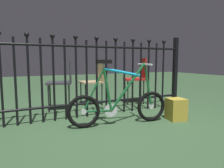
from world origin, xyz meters
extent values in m
plane|color=#365635|center=(0.00, 0.00, 0.00)|extent=(20.00, 20.00, 0.00)
cylinder|color=black|center=(-1.30, 0.65, 0.59)|extent=(0.03, 0.03, 1.18)
cylinder|color=black|center=(-1.13, 0.65, 0.59)|extent=(0.03, 0.03, 1.18)
cylinder|color=black|center=(-0.97, 0.65, 0.59)|extent=(0.03, 0.03, 1.18)
sphere|color=black|center=(-0.97, 0.65, 1.21)|extent=(0.07, 0.07, 0.07)
cylinder|color=black|center=(-0.80, 0.65, 0.59)|extent=(0.03, 0.03, 1.18)
cylinder|color=black|center=(-0.64, 0.65, 0.59)|extent=(0.03, 0.03, 1.18)
sphere|color=black|center=(-0.64, 0.65, 1.21)|extent=(0.07, 0.07, 0.07)
cylinder|color=black|center=(-0.47, 0.65, 0.59)|extent=(0.03, 0.03, 1.18)
cylinder|color=black|center=(-0.31, 0.65, 0.59)|extent=(0.03, 0.03, 1.18)
sphere|color=black|center=(-0.31, 0.65, 1.21)|extent=(0.07, 0.07, 0.07)
cylinder|color=black|center=(-0.14, 0.65, 0.59)|extent=(0.03, 0.03, 1.18)
cylinder|color=black|center=(0.02, 0.65, 0.59)|extent=(0.03, 0.03, 1.18)
sphere|color=black|center=(0.02, 0.65, 1.21)|extent=(0.07, 0.07, 0.07)
cylinder|color=black|center=(0.18, 0.65, 0.59)|extent=(0.03, 0.03, 1.18)
cylinder|color=black|center=(0.35, 0.65, 0.59)|extent=(0.03, 0.03, 1.18)
sphere|color=black|center=(0.35, 0.65, 1.21)|extent=(0.07, 0.07, 0.07)
cylinder|color=black|center=(0.51, 0.65, 0.59)|extent=(0.03, 0.03, 1.18)
cylinder|color=black|center=(0.68, 0.65, 0.59)|extent=(0.03, 0.03, 1.18)
sphere|color=black|center=(0.68, 0.65, 1.21)|extent=(0.07, 0.07, 0.07)
cylinder|color=black|center=(0.84, 0.65, 0.59)|extent=(0.03, 0.03, 1.18)
cylinder|color=black|center=(1.01, 0.65, 0.59)|extent=(0.03, 0.03, 1.18)
sphere|color=black|center=(1.01, 0.65, 1.21)|extent=(0.07, 0.07, 0.07)
cylinder|color=black|center=(1.17, 0.65, 0.59)|extent=(0.03, 0.03, 1.18)
cylinder|color=black|center=(1.34, 0.65, 0.59)|extent=(0.03, 0.03, 1.18)
sphere|color=black|center=(1.34, 0.65, 1.21)|extent=(0.07, 0.07, 0.07)
cylinder|color=black|center=(0.00, 0.65, 0.21)|extent=(3.26, 0.04, 0.04)
cylinder|color=black|center=(0.00, 0.65, 1.08)|extent=(3.26, 0.04, 0.04)
cube|color=black|center=(1.63, 0.65, 0.65)|extent=(0.07, 0.07, 1.30)
torus|color=black|center=(-0.36, 0.16, 0.22)|extent=(0.44, 0.11, 0.43)
cylinder|color=silver|center=(-0.36, 0.16, 0.22)|extent=(0.07, 0.04, 0.07)
torus|color=black|center=(0.60, 0.02, 0.22)|extent=(0.44, 0.11, 0.43)
cylinder|color=silver|center=(0.60, 0.02, 0.22)|extent=(0.07, 0.04, 0.07)
cylinder|color=#19592D|center=(0.24, 0.07, 0.52)|extent=(0.52, 0.11, 0.65)
cylinder|color=#19A5D8|center=(0.16, 0.09, 0.72)|extent=(0.51, 0.11, 0.14)
cylinder|color=#19592D|center=(-0.05, 0.12, 0.49)|extent=(0.14, 0.05, 0.57)
cylinder|color=#19592D|center=(-0.18, 0.14, 0.21)|extent=(0.37, 0.08, 0.04)
cylinder|color=#19592D|center=(-0.23, 0.14, 0.49)|extent=(0.30, 0.07, 0.56)
cylinder|color=#19592D|center=(0.54, 0.03, 0.53)|extent=(0.15, 0.05, 0.63)
cylinder|color=silver|center=(0.49, 0.04, 0.83)|extent=(0.03, 0.03, 0.02)
cylinder|color=silver|center=(0.49, 0.04, 0.82)|extent=(0.08, 0.40, 0.03)
cylinder|color=silver|center=(-0.09, 0.12, 0.80)|extent=(0.03, 0.03, 0.07)
cube|color=black|center=(-0.09, 0.12, 0.86)|extent=(0.21, 0.12, 0.05)
cylinder|color=silver|center=(0.00, 0.11, 0.21)|extent=(0.18, 0.04, 0.18)
cylinder|color=black|center=(-0.64, 1.19, 0.23)|extent=(0.02, 0.02, 0.47)
cylinder|color=black|center=(-0.56, 1.52, 0.23)|extent=(0.02, 0.02, 0.47)
cylinder|color=black|center=(-0.31, 1.11, 0.23)|extent=(0.02, 0.02, 0.47)
cylinder|color=black|center=(-0.23, 1.44, 0.23)|extent=(0.02, 0.02, 0.47)
cube|color=#2D2D33|center=(-0.43, 1.31, 0.48)|extent=(0.51, 0.51, 0.03)
cube|color=#2D2D33|center=(-0.24, 1.27, 0.69)|extent=(0.12, 0.40, 0.36)
cylinder|color=black|center=(0.88, 1.14, 0.24)|extent=(0.02, 0.02, 0.48)
cylinder|color=black|center=(0.99, 1.45, 0.24)|extent=(0.02, 0.02, 0.48)
cylinder|color=black|center=(1.18, 1.04, 0.24)|extent=(0.02, 0.02, 0.48)
cylinder|color=black|center=(1.29, 1.34, 0.24)|extent=(0.02, 0.02, 0.48)
cube|color=#A51E19|center=(1.08, 1.24, 0.49)|extent=(0.51, 0.51, 0.03)
cube|color=#A51E19|center=(1.26, 1.18, 0.72)|extent=(0.16, 0.37, 0.40)
cylinder|color=black|center=(0.05, 1.31, 0.22)|extent=(0.02, 0.02, 0.44)
cylinder|color=black|center=(0.07, 1.63, 0.22)|extent=(0.02, 0.02, 0.44)
cylinder|color=black|center=(0.38, 1.29, 0.22)|extent=(0.02, 0.02, 0.44)
cylinder|color=black|center=(0.40, 1.62, 0.22)|extent=(0.02, 0.02, 0.44)
cube|color=tan|center=(0.23, 1.46, 0.45)|extent=(0.43, 0.43, 0.03)
cube|color=tan|center=(0.42, 1.45, 0.64)|extent=(0.05, 0.39, 0.34)
cube|color=#B29933|center=(0.97, -0.09, 0.16)|extent=(0.29, 0.29, 0.32)
camera|label=1|loc=(-1.17, -2.30, 0.87)|focal=32.70mm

